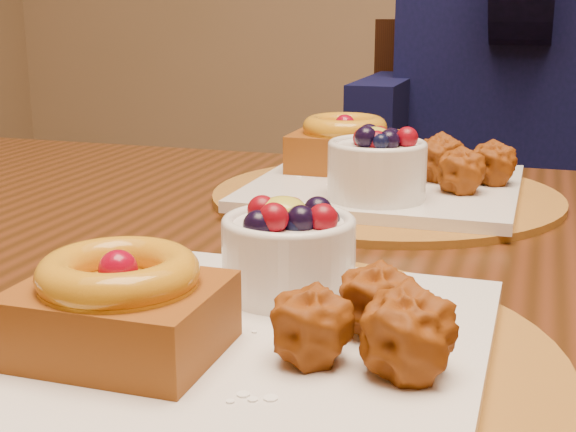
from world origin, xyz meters
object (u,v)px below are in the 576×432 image
object	(u,v)px
dining_table	(334,342)
place_setting_near	(241,323)
place_setting_far	(382,175)
diner	(523,27)
chair_far	(481,241)

from	to	relation	value
dining_table	place_setting_near	size ratio (longest dim) A/B	4.21
place_setting_near	place_setting_far	world-z (taller)	place_setting_far
dining_table	diner	world-z (taller)	diner
chair_far	diner	world-z (taller)	diner
dining_table	place_setting_far	xyz separation A→B (m)	(-0.00, 0.21, 0.11)
dining_table	chair_far	size ratio (longest dim) A/B	1.71
place_setting_near	chair_far	world-z (taller)	chair_far
place_setting_far	diner	size ratio (longest dim) A/B	0.44
dining_table	place_setting_far	bearing A→B (deg)	90.95
dining_table	place_setting_near	xyz separation A→B (m)	(-0.00, -0.22, 0.10)
place_setting_far	chair_far	world-z (taller)	chair_far
place_setting_near	diner	size ratio (longest dim) A/B	0.44
place_setting_near	chair_far	xyz separation A→B (m)	(0.06, 1.13, -0.26)
place_setting_near	diner	bearing A→B (deg)	84.29
chair_far	diner	size ratio (longest dim) A/B	1.08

